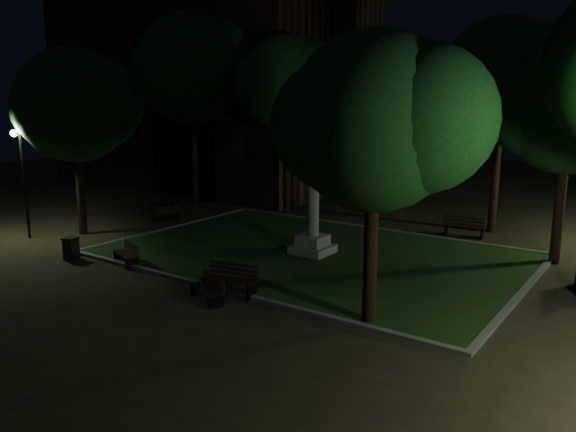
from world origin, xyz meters
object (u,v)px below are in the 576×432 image
at_px(bench_near_right, 231,280).
at_px(bench_west_near, 127,254).
at_px(monument, 313,231).
at_px(bench_left_side, 167,214).
at_px(bench_far_side, 464,227).
at_px(bicycle, 175,204).
at_px(bench_near_left, 209,289).
at_px(trash_bin, 71,248).

relative_size(bench_near_right, bench_west_near, 1.22).
height_order(monument, bench_left_side, monument).
height_order(bench_near_right, bench_far_side, same).
distance_m(bench_far_side, bicycle, 14.73).
bearing_deg(bicycle, bench_near_right, -111.34).
height_order(bench_west_near, bicycle, bench_west_near).
bearing_deg(bench_near_right, bicycle, 131.79).
xyz_separation_m(bench_west_near, bench_far_side, (8.62, 10.98, 0.08)).
relative_size(bench_near_left, bench_west_near, 1.01).
xyz_separation_m(bench_far_side, bicycle, (-14.38, -3.19, -0.06)).
bearing_deg(bench_far_side, bench_near_right, 63.79).
bearing_deg(trash_bin, bench_near_left, -2.40).
height_order(monument, bench_west_near, monument).
distance_m(monument, bench_near_left, 5.98).
height_order(monument, bench_far_side, monument).
bearing_deg(bicycle, bench_left_side, -126.99).
distance_m(bench_left_side, trash_bin, 6.85).
xyz_separation_m(trash_bin, bicycle, (-3.55, 8.58, -0.03)).
height_order(monument, bench_near_right, monument).
xyz_separation_m(bench_far_side, trash_bin, (-10.83, -11.77, -0.03)).
bearing_deg(bench_left_side, bicycle, -120.69).
bearing_deg(bench_far_side, monument, 49.25).
height_order(bench_west_near, bench_far_side, bench_far_side).
height_order(monument, bench_near_left, monument).
bearing_deg(bicycle, bench_west_near, -128.41).
relative_size(monument, bench_left_side, 2.15).
distance_m(bench_near_left, bench_far_side, 12.60).
bearing_deg(bench_near_right, bench_far_side, 61.06).
height_order(bench_west_near, bench_left_side, same).
bearing_deg(monument, bench_near_left, -88.26).
bearing_deg(bench_west_near, bench_near_left, 7.22).
relative_size(bench_near_right, trash_bin, 2.22).
distance_m(monument, trash_bin, 9.05).
distance_m(bench_near_right, trash_bin, 7.38).
xyz_separation_m(bench_near_left, bench_left_side, (-9.20, 6.86, -0.01)).
bearing_deg(bicycle, bench_far_side, -62.41).
relative_size(bench_west_near, trash_bin, 1.82).
height_order(bench_near_right, trash_bin, bench_near_right).
relative_size(bench_west_near, bench_left_side, 1.00).
bearing_deg(monument, bench_far_side, 58.31).
bearing_deg(bench_near_left, bench_far_side, 96.07).
distance_m(bench_left_side, bicycle, 2.56).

